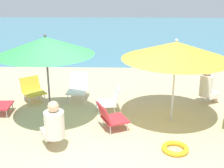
# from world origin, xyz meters

# --- Properties ---
(ground_plane) EXTENTS (40.00, 40.00, 0.00)m
(ground_plane) POSITION_xyz_m (0.00, 0.00, 0.00)
(ground_plane) COLOR #CCB789
(sea_water) EXTENTS (40.00, 16.00, 0.01)m
(sea_water) POSITION_xyz_m (0.00, 13.22, 0.00)
(sea_water) COLOR teal
(sea_water) RESTS_ON ground_plane
(umbrella_green) EXTENTS (1.91, 1.91, 1.87)m
(umbrella_green) POSITION_xyz_m (-1.12, 0.89, 1.64)
(umbrella_green) COLOR #4C4C51
(umbrella_green) RESTS_ON ground_plane
(umbrella_yellow) EXTENTS (2.18, 2.18, 1.76)m
(umbrella_yellow) POSITION_xyz_m (1.44, 1.03, 1.53)
(umbrella_yellow) COLOR silver
(umbrella_yellow) RESTS_ON ground_plane
(beach_chair_a) EXTENTS (0.51, 0.64, 0.68)m
(beach_chair_a) POSITION_xyz_m (-0.72, 2.19, 0.35)
(beach_chair_a) COLOR white
(beach_chair_a) RESTS_ON ground_plane
(beach_chair_c) EXTENTS (0.70, 0.72, 0.59)m
(beach_chair_c) POSITION_xyz_m (-1.83, 2.08, 0.31)
(beach_chair_c) COLOR gold
(beach_chair_c) RESTS_ON ground_plane
(beach_chair_e) EXTENTS (0.69, 0.67, 0.56)m
(beach_chair_e) POSITION_xyz_m (0.14, 0.58, 0.28)
(beach_chair_e) COLOR red
(beach_chair_e) RESTS_ON ground_plane
(beach_chair_f) EXTENTS (0.60, 0.55, 0.56)m
(beach_chair_f) POSITION_xyz_m (0.12, 1.49, 0.28)
(beach_chair_f) COLOR white
(beach_chair_f) RESTS_ON ground_plane
(person_a) EXTENTS (0.54, 0.45, 0.93)m
(person_a) POSITION_xyz_m (2.43, 2.00, 0.45)
(person_a) COLOR silver
(person_a) RESTS_ON ground_plane
(person_b) EXTENTS (0.50, 0.57, 0.93)m
(person_b) POSITION_xyz_m (-0.81, -0.20, 0.47)
(person_b) COLOR silver
(person_b) RESTS_ON ground_plane
(swim_ring) EXTENTS (0.48, 0.48, 0.09)m
(swim_ring) POSITION_xyz_m (1.30, -0.20, 0.04)
(swim_ring) COLOR yellow
(swim_ring) RESTS_ON ground_plane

